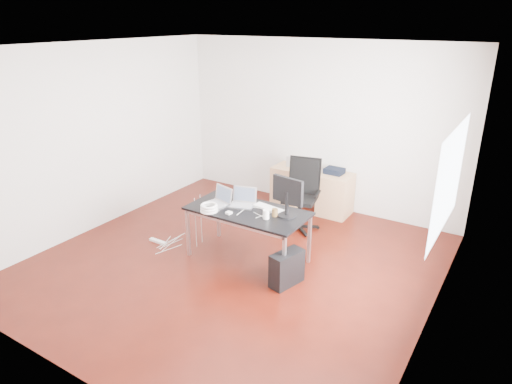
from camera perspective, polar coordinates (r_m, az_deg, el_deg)
The scene contains 18 objects.
room_shell at distance 5.67m, azimuth -2.62°, elevation 3.45°, with size 5.00×5.00×5.00m.
desk at distance 6.05m, azimuth -1.05°, elevation -2.71°, with size 1.60×0.80×0.73m.
office_chair at distance 7.06m, azimuth 5.73°, elevation 0.16°, with size 0.56×0.58×1.08m.
filing_cabinet_left at distance 8.01m, azimuth 4.16°, elevation 0.85°, with size 0.50×0.50×0.70m, color tan.
filing_cabinet_right at distance 7.68m, azimuth 9.88°, elevation -0.35°, with size 0.50×0.50×0.70m, color tan.
pc_tower at distance 5.70m, azimuth 3.87°, elevation -9.51°, with size 0.20×0.45×0.44m, color black.
wastebasket at distance 8.03m, azimuth 5.33°, elevation -0.76°, with size 0.24×0.24×0.28m, color black.
power_strip at distance 6.92m, azimuth -12.15°, elevation -6.05°, with size 0.30×0.06×0.04m, color white.
laptop_left at distance 6.21m, azimuth -4.63°, elevation -1.02°, with size 0.38×0.33×0.23m.
laptop_right at distance 6.17m, azimuth -1.67°, elevation -1.13°, with size 0.39×0.33×0.23m.
monitor at distance 5.78m, azimuth 3.98°, elevation -0.32°, with size 0.45×0.26×0.51m.
keyboard at distance 6.06m, azimuth 1.57°, elevation -2.01°, with size 0.44×0.14×0.02m, color white.
cup_white at distance 5.75m, azimuth 1.26°, elevation -2.81°, with size 0.08×0.08×0.12m, color white.
cup_brown at distance 5.83m, azimuth 2.37°, elevation -2.59°, with size 0.08×0.08×0.10m, color brown.
cable_coil at distance 5.98m, azimuth -5.88°, elevation -2.02°, with size 0.24×0.24×0.11m.
power_adapter at distance 5.91m, azimuth -3.42°, elevation -2.62°, with size 0.07×0.07×0.03m, color white.
speaker at distance 7.86m, azimuth 4.23°, elevation 3.84°, with size 0.09×0.08×0.18m, color #9E9E9E.
navy_garment at distance 7.60m, azimuth 9.76°, elevation 2.62°, with size 0.30×0.24×0.09m, color black.
Camera 1 is at (3.11, -4.44, 3.13)m, focal length 32.00 mm.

